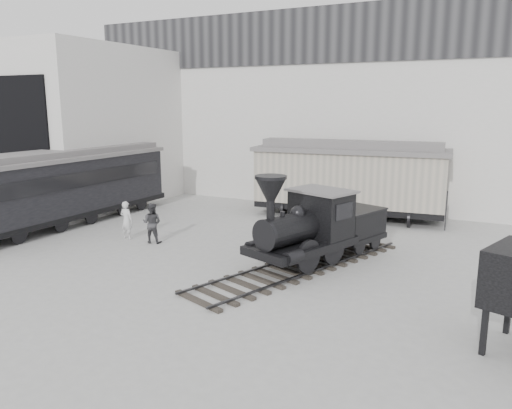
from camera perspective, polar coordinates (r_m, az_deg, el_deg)
The scene contains 8 objects.
ground at distance 16.32m, azimuth -3.72°, elevation -9.66°, with size 90.00×90.00×0.00m, color #9E9E9B.
north_wall at distance 29.14m, azimuth 11.33°, elevation 10.66°, with size 34.00×2.51×11.00m.
west_pavilion at distance 32.06m, azimuth -17.61°, elevation 8.52°, with size 7.00×12.11×9.00m.
locomotive at distance 18.52m, azimuth 6.72°, elevation -2.97°, with size 5.35×9.93×3.46m.
boxcar at distance 26.19m, azimuth 10.58°, elevation 3.04°, with size 10.04×3.92×4.02m.
passenger_coach at distance 26.13m, azimuth -20.76°, elevation 1.96°, with size 3.12×12.80×3.40m.
visitor_a at distance 22.61m, azimuth -14.59°, elevation -1.74°, with size 0.62×0.40×1.69m, color silver.
visitor_b at distance 21.72m, azimuth -11.80°, elevation -2.08°, with size 0.84×0.66×1.73m, color #3A3A3D.
Camera 1 is at (7.69, -13.13, 5.90)m, focal length 35.00 mm.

